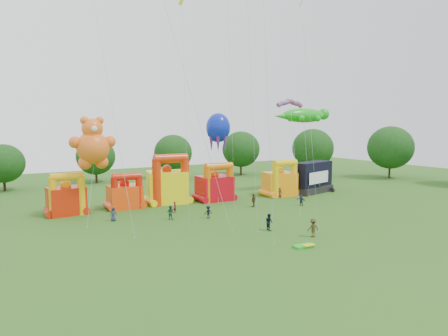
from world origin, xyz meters
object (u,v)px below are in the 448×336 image
gecko_kite (306,145)px  octopus_kite (218,156)px  spectator_0 (113,214)px  bouncy_castle_0 (66,198)px  bouncy_castle_2 (168,184)px  stage_trailer (312,178)px  spectator_4 (254,200)px  teddy_bear_kite (92,168)px

gecko_kite → octopus_kite: bearing=170.3°
gecko_kite → spectator_0: gecko_kite is taller
bouncy_castle_0 → gecko_kite: gecko_kite is taller
bouncy_castle_2 → stage_trailer: bouncy_castle_2 is taller
stage_trailer → spectator_4: bearing=-161.5°
bouncy_castle_0 → gecko_kite: bearing=-3.4°
spectator_0 → spectator_4: spectator_4 is taller
teddy_bear_kite → bouncy_castle_0: bearing=125.2°
bouncy_castle_0 → octopus_kite: octopus_kite is taller
bouncy_castle_0 → stage_trailer: size_ratio=0.63×
spectator_4 → stage_trailer: bearing=168.5°
gecko_kite → spectator_4: size_ratio=7.57×
octopus_kite → spectator_0: octopus_kite is taller
bouncy_castle_0 → spectator_0: bearing=-56.1°
stage_trailer → spectator_0: 35.72m
spectator_0 → spectator_4: 19.71m
octopus_kite → bouncy_castle_2: bearing=178.0°
stage_trailer → gecko_kite: gecko_kite is taller
bouncy_castle_2 → teddy_bear_kite: 13.09m
teddy_bear_kite → octopus_kite: (20.29, 4.10, 0.53)m
bouncy_castle_2 → stage_trailer: size_ratio=0.83×
octopus_kite → spectator_4: bearing=-82.2°
octopus_kite → spectator_0: bearing=-159.4°
spectator_0 → spectator_4: size_ratio=0.89×
bouncy_castle_0 → octopus_kite: 23.39m
spectator_4 → bouncy_castle_0: bearing=-48.6°
octopus_kite → spectator_0: 20.65m
bouncy_castle_0 → stage_trailer: (39.90, -2.78, 0.43)m
bouncy_castle_0 → bouncy_castle_2: size_ratio=0.75×
stage_trailer → spectator_4: (-15.82, -5.30, -1.63)m
teddy_bear_kite → gecko_kite: 36.08m
stage_trailer → gecko_kite: (-1.28, 0.47, 5.72)m
spectator_4 → gecko_kite: bearing=171.6°
bouncy_castle_2 → octopus_kite: octopus_kite is taller
bouncy_castle_2 → gecko_kite: 24.97m
teddy_bear_kite → spectator_0: size_ratio=7.42×
bouncy_castle_2 → bouncy_castle_0: bearing=-177.3°
gecko_kite → spectator_4: bearing=-158.4°
bouncy_castle_0 → spectator_0: size_ratio=3.25×
bouncy_castle_0 → teddy_bear_kite: bearing=-54.8°
stage_trailer → bouncy_castle_2: bearing=172.3°
gecko_kite → octopus_kite: gecko_kite is taller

